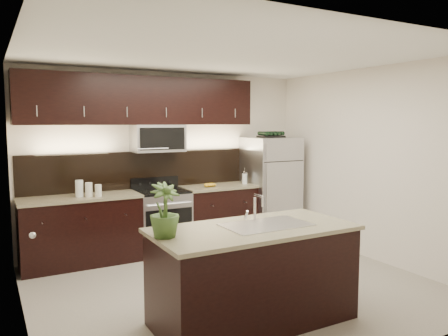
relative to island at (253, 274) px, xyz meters
name	(u,v)px	position (x,y,z in m)	size (l,w,h in m)	color
ground	(232,285)	(0.29, 0.91, -0.47)	(4.50, 4.50, 0.00)	gray
room_walls	(226,144)	(0.18, 0.87, 1.22)	(4.52, 4.02, 2.71)	silver
counter_run	(148,222)	(-0.16, 2.60, 0.00)	(3.51, 0.65, 0.94)	black
upper_fixtures	(145,108)	(-0.13, 2.75, 1.67)	(3.49, 0.40, 1.66)	black
island	(253,274)	(0.00, 0.00, 0.00)	(1.96, 0.96, 0.94)	black
sink_faucet	(266,223)	(0.15, 0.01, 0.48)	(0.84, 0.50, 0.28)	silver
refrigerator	(270,188)	(1.97, 2.54, 0.37)	(0.81, 0.73, 1.68)	#B2B2B7
wine_rack	(271,135)	(1.97, 2.54, 1.26)	(0.42, 0.26, 0.10)	black
plant	(164,210)	(-0.88, 0.06, 0.71)	(0.27, 0.27, 0.48)	#355221
canisters	(87,189)	(-1.05, 2.51, 0.57)	(0.32, 0.19, 0.23)	silver
french_press	(245,178)	(1.46, 2.55, 0.56)	(0.09, 0.09, 0.26)	silver
bananas	(206,185)	(0.75, 2.52, 0.50)	(0.20, 0.16, 0.06)	#C08D1B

